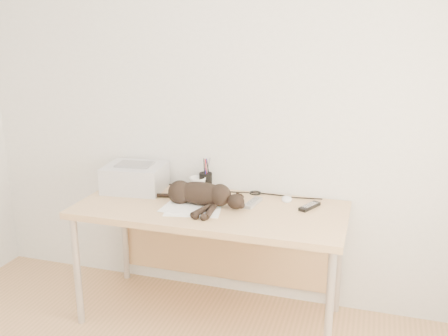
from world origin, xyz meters
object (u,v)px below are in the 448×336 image
(desk, at_px, (215,222))
(printer, at_px, (135,177))
(cat, at_px, (198,195))
(pen_cup, at_px, (206,181))
(mouse, at_px, (287,197))
(mug, at_px, (197,185))

(desk, distance_m, printer, 0.62)
(cat, distance_m, pen_cup, 0.28)
(desk, distance_m, mouse, 0.47)
(mug, bearing_deg, cat, -69.13)
(mug, bearing_deg, printer, -170.33)
(cat, height_order, mug, cat)
(desk, bearing_deg, printer, 172.58)
(desk, bearing_deg, pen_cup, 122.35)
(cat, bearing_deg, printer, 166.40)
(mouse, bearing_deg, mug, 171.57)
(mug, height_order, mouse, mug)
(mug, bearing_deg, mouse, 2.14)
(desk, xyz_separation_m, printer, (-0.57, 0.07, 0.22))
(mug, distance_m, mouse, 0.58)
(cat, relative_size, mug, 6.00)
(mouse, bearing_deg, printer, 174.71)
(desk, relative_size, pen_cup, 7.38)
(desk, xyz_separation_m, pen_cup, (-0.13, 0.20, 0.19))
(desk, relative_size, mug, 14.69)
(cat, bearing_deg, desk, 47.05)
(cat, bearing_deg, mug, 114.31)
(mug, bearing_deg, pen_cup, 60.23)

